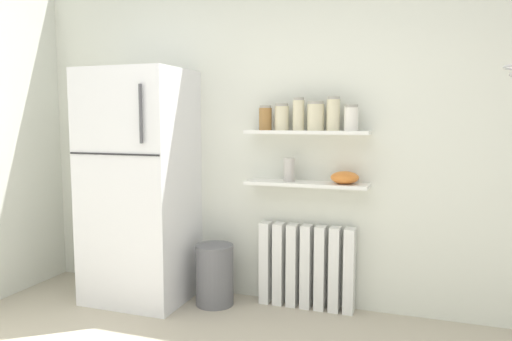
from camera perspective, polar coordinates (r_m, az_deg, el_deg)
back_wall at (r=3.62m, az=5.45°, el=4.55°), size 7.04×0.10×2.60m
refrigerator at (r=3.79m, az=-13.67°, el=-1.83°), size 0.75×0.66×1.77m
radiator at (r=3.64m, az=6.00°, el=-11.29°), size 0.71×0.12×0.62m
wall_shelf_lower at (r=3.48m, az=6.00°, el=-1.59°), size 0.89×0.22×0.02m
wall_shelf_upper at (r=3.45m, az=6.07°, el=4.56°), size 0.89×0.22×0.02m
storage_jar_0 at (r=3.53m, az=1.13°, el=6.28°), size 0.09×0.09×0.18m
storage_jar_1 at (r=3.49m, az=3.08°, el=6.37°), size 0.10×0.10×0.19m
storage_jar_2 at (r=3.46m, az=5.08°, el=6.70°), size 0.08×0.08×0.23m
storage_jar_3 at (r=3.43m, az=7.11°, el=6.44°), size 0.12×0.12×0.21m
storage_jar_4 at (r=3.41m, az=9.18°, el=6.68°), size 0.09×0.09×0.24m
storage_jar_5 at (r=3.39m, az=11.26°, el=6.16°), size 0.10×0.10×0.18m
vase at (r=3.50m, az=3.96°, el=0.10°), size 0.08×0.08×0.17m
shelf_bowl at (r=3.42m, az=10.52°, el=-0.83°), size 0.20×0.20×0.09m
trash_bin at (r=3.71m, az=-4.95°, el=-12.25°), size 0.28×0.28×0.46m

